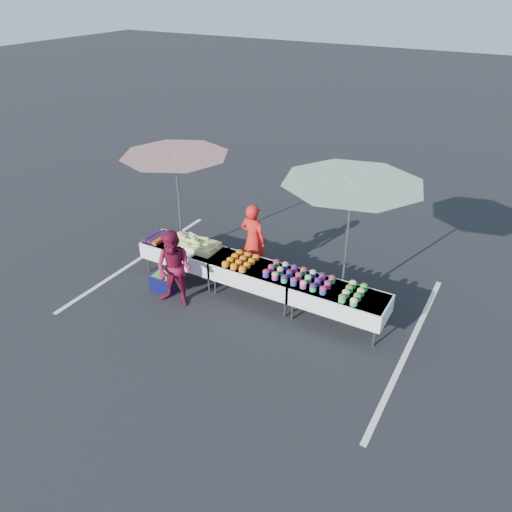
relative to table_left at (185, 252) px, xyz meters
The scene contains 17 objects.
ground 1.89m from the table_left, ahead, with size 80.00×80.00×0.00m, color black.
stripe_left 1.52m from the table_left, behind, with size 0.10×5.00×0.00m, color silver.
stripe_right 5.03m from the table_left, ahead, with size 0.10×5.00×0.00m, color silver.
table_left is the anchor object (origin of this frame).
table_center 1.80m from the table_left, ahead, with size 1.86×0.81×0.75m.
table_right 3.60m from the table_left, ahead, with size 1.86×0.81×0.75m.
berry_punnets 0.74m from the table_left, behind, with size 0.40×0.54×0.08m.
corn_pile 0.37m from the table_left, ahead, with size 1.16×0.57×0.26m.
plastic_bags 0.47m from the table_left, 45.00° to the right, with size 0.30×0.25×0.05m, color white.
carrot_bowls 1.47m from the table_left, ahead, with size 0.55×0.69×0.11m.
potato_cups 2.76m from the table_left, ahead, with size 1.34×0.58×0.16m.
bean_baskets 3.87m from the table_left, ahead, with size 0.36×0.68×0.15m.
vendor 1.52m from the table_left, 32.80° to the left, with size 0.61×0.40×1.68m, color red.
customer 1.11m from the table_left, 63.17° to the right, with size 0.79×0.61×1.62m, color maroon.
umbrella_left 1.96m from the table_left, 131.19° to the left, with size 2.56×2.56×2.47m.
umbrella_right 3.94m from the table_left, 10.85° to the left, with size 2.98×2.98×2.68m.
storage_bin 0.80m from the table_left, 93.04° to the right, with size 0.56×0.41×0.36m.
Camera 1 is at (4.28, -7.47, 5.94)m, focal length 35.00 mm.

